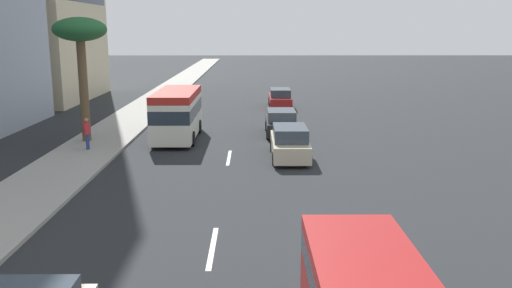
{
  "coord_description": "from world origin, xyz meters",
  "views": [
    {
      "loc": [
        -2.86,
        -1.21,
        6.4
      ],
      "look_at": [
        19.14,
        -1.34,
        1.67
      ],
      "focal_mm": 37.79,
      "sensor_mm": 36.0,
      "label": 1
    }
  ],
  "objects_px": {
    "car_second": "(280,98)",
    "pedestrian_near_lamp": "(87,132)",
    "minibus_lead": "(177,113)",
    "car_fourth": "(290,143)",
    "palm_tree": "(80,36)",
    "car_fifth": "(281,123)"
  },
  "relations": [
    {
      "from": "car_fifth",
      "to": "palm_tree",
      "type": "height_order",
      "value": "palm_tree"
    },
    {
      "from": "car_second",
      "to": "palm_tree",
      "type": "relative_size",
      "value": 0.7
    },
    {
      "from": "palm_tree",
      "to": "car_second",
      "type": "bearing_deg",
      "value": -39.86
    },
    {
      "from": "palm_tree",
      "to": "car_fourth",
      "type": "bearing_deg",
      "value": -108.5
    },
    {
      "from": "minibus_lead",
      "to": "pedestrian_near_lamp",
      "type": "distance_m",
      "value": 5.46
    },
    {
      "from": "minibus_lead",
      "to": "palm_tree",
      "type": "xyz_separation_m",
      "value": [
        -0.96,
        5.07,
        4.41
      ]
    },
    {
      "from": "minibus_lead",
      "to": "car_fifth",
      "type": "height_order",
      "value": "minibus_lead"
    },
    {
      "from": "car_fourth",
      "to": "palm_tree",
      "type": "bearing_deg",
      "value": 71.5
    },
    {
      "from": "minibus_lead",
      "to": "car_fifth",
      "type": "distance_m",
      "value": 6.37
    },
    {
      "from": "car_fourth",
      "to": "palm_tree",
      "type": "height_order",
      "value": "palm_tree"
    },
    {
      "from": "minibus_lead",
      "to": "car_fourth",
      "type": "height_order",
      "value": "minibus_lead"
    },
    {
      "from": "car_second",
      "to": "pedestrian_near_lamp",
      "type": "distance_m",
      "value": 19.76
    },
    {
      "from": "car_second",
      "to": "minibus_lead",
      "type": "bearing_deg",
      "value": 152.99
    },
    {
      "from": "car_second",
      "to": "palm_tree",
      "type": "bearing_deg",
      "value": 140.14
    },
    {
      "from": "car_second",
      "to": "car_fifth",
      "type": "relative_size",
      "value": 1.1
    },
    {
      "from": "car_second",
      "to": "car_fourth",
      "type": "xyz_separation_m",
      "value": [
        -17.87,
        0.4,
        0.03
      ]
    },
    {
      "from": "car_fifth",
      "to": "palm_tree",
      "type": "distance_m",
      "value": 12.61
    },
    {
      "from": "car_second",
      "to": "car_fifth",
      "type": "bearing_deg",
      "value": 177.48
    },
    {
      "from": "minibus_lead",
      "to": "car_second",
      "type": "height_order",
      "value": "minibus_lead"
    },
    {
      "from": "car_second",
      "to": "palm_tree",
      "type": "distance_m",
      "value": 19.07
    },
    {
      "from": "car_second",
      "to": "palm_tree",
      "type": "xyz_separation_m",
      "value": [
        -14.07,
        11.75,
        5.25
      ]
    },
    {
      "from": "car_fourth",
      "to": "car_fifth",
      "type": "relative_size",
      "value": 1.09
    }
  ]
}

